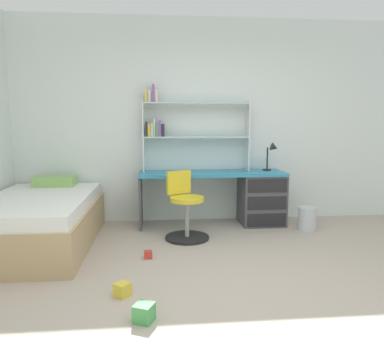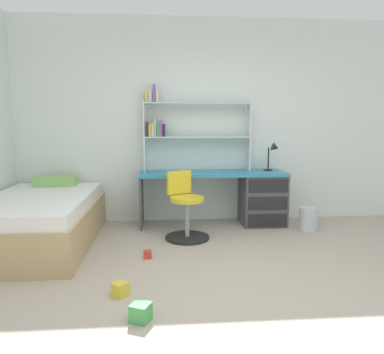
{
  "view_description": "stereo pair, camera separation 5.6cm",
  "coord_description": "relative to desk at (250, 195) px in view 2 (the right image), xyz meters",
  "views": [
    {
      "loc": [
        -0.64,
        -2.65,
        1.35
      ],
      "look_at": [
        -0.25,
        1.48,
        0.76
      ],
      "focal_mm": 34.6,
      "sensor_mm": 36.0,
      "label": 1
    },
    {
      "loc": [
        -0.58,
        -2.65,
        1.35
      ],
      "look_at": [
        -0.25,
        1.48,
        0.76
      ],
      "focal_mm": 34.6,
      "sensor_mm": 36.0,
      "label": 2
    }
  ],
  "objects": [
    {
      "name": "ground_plane",
      "position": [
        -0.59,
        -2.18,
        -0.41
      ],
      "size": [
        6.12,
        5.95,
        0.02
      ],
      "primitive_type": "cube",
      "color": "#B2A393"
    },
    {
      "name": "room_shell",
      "position": [
        -1.86,
        -0.91,
        0.99
      ],
      "size": [
        6.12,
        5.95,
        2.77
      ],
      "color": "silver",
      "rests_on": "ground_plane"
    },
    {
      "name": "desk",
      "position": [
        0.0,
        0.0,
        0.0
      ],
      "size": [
        1.93,
        0.55,
        0.72
      ],
      "color": "teal",
      "rests_on": "ground_plane"
    },
    {
      "name": "bookshelf_hutch",
      "position": [
        -0.89,
        0.16,
        0.96
      ],
      "size": [
        1.43,
        0.22,
        1.15
      ],
      "color": "silver",
      "rests_on": "desk"
    },
    {
      "name": "desk_lamp",
      "position": [
        0.33,
        0.07,
        0.57
      ],
      "size": [
        0.2,
        0.17,
        0.38
      ],
      "color": "black",
      "rests_on": "desk"
    },
    {
      "name": "swivel_chair",
      "position": [
        -0.9,
        -0.57,
        -0.08
      ],
      "size": [
        0.52,
        0.52,
        0.8
      ],
      "color": "black",
      "rests_on": "ground_plane"
    },
    {
      "name": "bed_platform",
      "position": [
        -2.55,
        -0.69,
        -0.12
      ],
      "size": [
        1.15,
        1.96,
        0.68
      ],
      "color": "tan",
      "rests_on": "ground_plane"
    },
    {
      "name": "waste_bin",
      "position": [
        0.67,
        -0.37,
        -0.25
      ],
      "size": [
        0.23,
        0.23,
        0.3
      ],
      "primitive_type": "cylinder",
      "color": "silver",
      "rests_on": "ground_plane"
    },
    {
      "name": "toy_block_yellow_0",
      "position": [
        -1.52,
        -2.02,
        -0.34
      ],
      "size": [
        0.15,
        0.15,
        0.11
      ],
      "primitive_type": "cube",
      "rotation": [
        0.0,
        0.0,
        0.86
      ],
      "color": "gold",
      "rests_on": "ground_plane"
    },
    {
      "name": "toy_block_green_1",
      "position": [
        -1.33,
        -2.42,
        -0.34
      ],
      "size": [
        0.17,
        0.17,
        0.13
      ],
      "primitive_type": "cube",
      "rotation": [
        0.0,
        0.0,
        1.14
      ],
      "color": "#479E51",
      "rests_on": "ground_plane"
    },
    {
      "name": "toy_block_red_2",
      "position": [
        -1.33,
        -1.2,
        -0.36
      ],
      "size": [
        0.09,
        0.09,
        0.08
      ],
      "primitive_type": "cube",
      "rotation": [
        0.0,
        0.0,
        0.11
      ],
      "color": "red",
      "rests_on": "ground_plane"
    }
  ]
}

